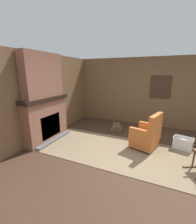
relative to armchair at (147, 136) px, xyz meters
The scene contains 12 objects.
ground_plane 0.83m from the armchair, 118.43° to the right, with size 14.00×14.00×0.00m, color #3D281C.
wood_panel_wall_left 3.23m from the armchair, 167.78° to the right, with size 0.06×5.88×2.56m.
wood_panel_wall_back 2.24m from the armchair, 99.70° to the left, with size 5.88×0.09×2.56m.
fireplace_hearth 2.91m from the armchair, 166.91° to the right, with size 0.54×1.62×1.32m.
chimney_breast 3.30m from the armchair, 166.97° to the right, with size 0.29×1.34×1.22m.
area_rug 0.86m from the armchair, 140.90° to the right, with size 4.31×1.77×0.01m.
armchair is the anchor object (origin of this frame).
firewood_stack 1.47m from the armchair, 140.77° to the left, with size 0.49×0.53×0.24m.
laundry_basket 0.99m from the armchair, 20.67° to the left, with size 0.53×0.40×0.33m.
oil_lamp_vase 3.26m from the armchair, 158.01° to the right, with size 0.11×0.11×0.22m.
storage_case 3.05m from the armchair, behind, with size 0.18×0.24×0.11m.
decorative_plate_on_mantel 3.15m from the armchair, 166.79° to the right, with size 0.06×0.24×0.24m.
Camera 1 is at (0.68, -3.28, 2.00)m, focal length 24.00 mm.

